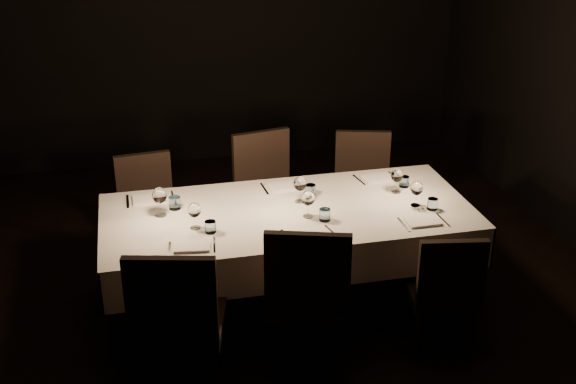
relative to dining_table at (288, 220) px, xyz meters
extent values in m
cube|color=black|center=(0.00, 0.00, -0.69)|extent=(5.00, 6.00, 0.01)
cube|color=black|center=(0.00, 3.00, 0.81)|extent=(5.00, 0.01, 3.00)
cube|color=black|center=(0.00, 0.00, 0.04)|extent=(2.40, 1.00, 0.04)
cylinder|color=black|center=(-1.12, -0.42, -0.33)|extent=(0.07, 0.07, 0.71)
cylinder|color=black|center=(-1.12, 0.42, -0.33)|extent=(0.07, 0.07, 0.71)
cylinder|color=black|center=(1.12, -0.42, -0.33)|extent=(0.07, 0.07, 0.71)
cylinder|color=black|center=(1.12, 0.42, -0.33)|extent=(0.07, 0.07, 0.71)
cube|color=beige|center=(0.00, 0.00, 0.07)|extent=(2.52, 1.12, 0.01)
cube|color=beige|center=(0.00, 0.55, -0.08)|extent=(2.52, 0.01, 0.28)
cube|color=beige|center=(0.00, -0.55, -0.08)|extent=(2.52, 0.01, 0.28)
cube|color=beige|center=(1.25, 0.00, -0.08)|extent=(0.01, 1.12, 0.28)
cube|color=beige|center=(-1.25, 0.00, -0.08)|extent=(0.01, 1.12, 0.28)
cylinder|color=black|center=(-0.56, -0.60, -0.47)|extent=(0.04, 0.04, 0.43)
cylinder|color=black|center=(-0.66, -1.01, -0.47)|extent=(0.04, 0.04, 0.43)
cylinder|color=black|center=(-0.97, -0.50, -0.47)|extent=(0.04, 0.04, 0.43)
cylinder|color=black|center=(-1.07, -0.91, -0.47)|extent=(0.04, 0.04, 0.43)
cube|color=black|center=(-0.82, -0.76, -0.22)|extent=(0.60, 0.60, 0.06)
cube|color=black|center=(-0.87, -0.97, 0.08)|extent=(0.50, 0.16, 0.54)
cube|color=white|center=(-0.69, -0.38, 0.08)|extent=(0.23, 0.17, 0.02)
cube|color=silver|center=(-0.83, -0.38, 0.08)|extent=(0.04, 0.20, 0.01)
cube|color=silver|center=(-0.56, -0.38, 0.08)|extent=(0.03, 0.20, 0.01)
cylinder|color=silver|center=(-0.56, -0.20, 0.11)|extent=(0.07, 0.07, 0.08)
cylinder|color=white|center=(-0.64, -0.12, 0.08)|extent=(0.07, 0.07, 0.00)
cylinder|color=white|center=(-0.64, -0.12, 0.12)|extent=(0.01, 0.01, 0.08)
ellipsoid|color=white|center=(-0.64, -0.12, 0.20)|extent=(0.09, 0.09, 0.10)
cylinder|color=black|center=(0.24, -0.52, -0.47)|extent=(0.04, 0.04, 0.43)
cylinder|color=black|center=(0.12, -0.92, -0.47)|extent=(0.04, 0.04, 0.43)
cylinder|color=black|center=(-0.15, -0.39, -0.47)|extent=(0.04, 0.04, 0.43)
cylinder|color=black|center=(-0.28, -0.79, -0.47)|extent=(0.04, 0.04, 0.43)
cube|color=black|center=(-0.02, -0.66, -0.22)|extent=(0.62, 0.62, 0.06)
cube|color=black|center=(-0.08, -0.86, 0.08)|extent=(0.49, 0.20, 0.54)
cube|color=white|center=(0.06, -0.38, 0.08)|extent=(0.25, 0.18, 0.02)
cube|color=silver|center=(-0.09, -0.38, 0.08)|extent=(0.05, 0.21, 0.01)
cube|color=silver|center=(0.20, -0.38, 0.08)|extent=(0.05, 0.21, 0.01)
cylinder|color=silver|center=(0.20, -0.20, 0.12)|extent=(0.07, 0.07, 0.08)
cylinder|color=white|center=(0.11, -0.12, 0.08)|extent=(0.07, 0.07, 0.00)
cylinder|color=white|center=(0.11, -0.12, 0.12)|extent=(0.01, 0.01, 0.09)
ellipsoid|color=white|center=(0.11, -0.12, 0.21)|extent=(0.09, 0.09, 0.11)
cylinder|color=black|center=(1.06, -0.53, -0.51)|extent=(0.04, 0.04, 0.36)
cylinder|color=black|center=(1.00, -0.86, -0.51)|extent=(0.04, 0.04, 0.36)
cylinder|color=black|center=(0.72, -0.47, -0.51)|extent=(0.04, 0.04, 0.36)
cylinder|color=black|center=(0.66, -0.81, -0.51)|extent=(0.04, 0.04, 0.36)
cube|color=black|center=(0.86, -0.67, -0.30)|extent=(0.48, 0.48, 0.05)
cube|color=black|center=(0.83, -0.84, -0.04)|extent=(0.42, 0.12, 0.45)
cube|color=white|center=(0.83, -0.38, 0.08)|extent=(0.22, 0.14, 0.02)
cube|color=silver|center=(0.69, -0.38, 0.08)|extent=(0.02, 0.20, 0.01)
cube|color=silver|center=(0.97, -0.38, 0.08)|extent=(0.02, 0.20, 0.01)
cylinder|color=silver|center=(0.97, -0.20, 0.11)|extent=(0.07, 0.07, 0.08)
cylinder|color=white|center=(0.88, -0.12, 0.08)|extent=(0.07, 0.07, 0.00)
cylinder|color=white|center=(0.88, -0.12, 0.12)|extent=(0.01, 0.01, 0.08)
ellipsoid|color=white|center=(0.88, -0.12, 0.21)|extent=(0.09, 0.09, 0.10)
cylinder|color=black|center=(-1.07, 0.57, -0.50)|extent=(0.04, 0.04, 0.37)
cylinder|color=black|center=(-1.11, 0.92, -0.50)|extent=(0.04, 0.04, 0.37)
cylinder|color=black|center=(-0.72, 0.61, -0.50)|extent=(0.04, 0.04, 0.37)
cylinder|color=black|center=(-0.76, 0.95, -0.50)|extent=(0.04, 0.04, 0.37)
cube|color=black|center=(-0.92, 0.76, -0.28)|extent=(0.47, 0.47, 0.06)
cube|color=black|center=(-0.93, 0.95, -0.02)|extent=(0.43, 0.09, 0.47)
cube|color=white|center=(-0.91, 0.38, 0.08)|extent=(0.25, 0.16, 0.02)
cube|color=silver|center=(-1.06, 0.38, 0.08)|extent=(0.02, 0.22, 0.01)
cube|color=silver|center=(-0.75, 0.38, 0.08)|extent=(0.01, 0.22, 0.01)
cylinder|color=silver|center=(-0.75, 0.20, 0.12)|extent=(0.08, 0.08, 0.09)
cylinder|color=white|center=(-0.85, 0.12, 0.08)|extent=(0.08, 0.08, 0.00)
cylinder|color=white|center=(-0.85, 0.12, 0.13)|extent=(0.01, 0.01, 0.10)
ellipsoid|color=white|center=(-0.85, 0.12, 0.22)|extent=(0.10, 0.10, 0.11)
cylinder|color=black|center=(-0.12, 0.54, -0.48)|extent=(0.04, 0.04, 0.41)
cylinder|color=black|center=(-0.19, 0.93, -0.48)|extent=(0.04, 0.04, 0.41)
cylinder|color=black|center=(0.27, 0.61, -0.48)|extent=(0.04, 0.04, 0.41)
cylinder|color=black|center=(0.20, 1.00, -0.48)|extent=(0.04, 0.04, 0.41)
cube|color=black|center=(0.04, 0.77, -0.24)|extent=(0.56, 0.56, 0.06)
cube|color=black|center=(0.00, 0.97, 0.05)|extent=(0.48, 0.14, 0.52)
cube|color=white|center=(0.06, 0.38, 0.08)|extent=(0.25, 0.17, 0.02)
cube|color=silver|center=(-0.09, 0.38, 0.08)|extent=(0.03, 0.21, 0.01)
cube|color=silver|center=(0.21, 0.38, 0.08)|extent=(0.03, 0.21, 0.01)
cylinder|color=silver|center=(0.21, 0.20, 0.12)|extent=(0.08, 0.08, 0.08)
cylinder|color=white|center=(0.11, 0.12, 0.08)|extent=(0.07, 0.07, 0.00)
cylinder|color=white|center=(0.11, 0.12, 0.12)|extent=(0.01, 0.01, 0.09)
ellipsoid|color=white|center=(0.11, 0.12, 0.21)|extent=(0.09, 0.09, 0.11)
cylinder|color=black|center=(0.57, 0.64, -0.49)|extent=(0.04, 0.04, 0.39)
cylinder|color=black|center=(0.67, 0.99, -0.49)|extent=(0.04, 0.04, 0.39)
cylinder|color=black|center=(0.92, 0.54, -0.49)|extent=(0.04, 0.04, 0.39)
cylinder|color=black|center=(1.02, 0.89, -0.49)|extent=(0.04, 0.04, 0.39)
cube|color=black|center=(0.80, 0.77, -0.27)|extent=(0.56, 0.56, 0.06)
cube|color=black|center=(0.85, 0.95, 0.01)|extent=(0.45, 0.17, 0.49)
cube|color=white|center=(0.77, 0.38, 0.08)|extent=(0.25, 0.18, 0.02)
cube|color=silver|center=(0.63, 0.38, 0.08)|extent=(0.05, 0.20, 0.01)
cube|color=silver|center=(0.92, 0.38, 0.08)|extent=(0.04, 0.20, 0.01)
cylinder|color=silver|center=(0.92, 0.20, 0.11)|extent=(0.07, 0.07, 0.08)
cylinder|color=white|center=(0.83, 0.12, 0.08)|extent=(0.07, 0.07, 0.00)
cylinder|color=white|center=(0.83, 0.12, 0.12)|extent=(0.01, 0.01, 0.09)
ellipsoid|color=white|center=(0.83, 0.12, 0.21)|extent=(0.09, 0.09, 0.10)
camera|label=1|loc=(-0.99, -4.31, 2.22)|focal=45.00mm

